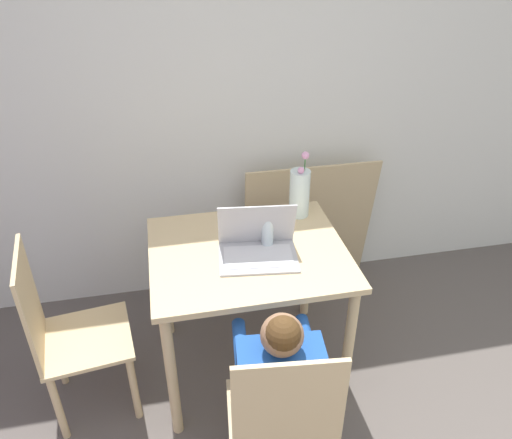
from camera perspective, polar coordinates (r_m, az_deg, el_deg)
The scene contains 9 objects.
wall_back at distance 2.85m, azimuth -1.61°, elevation 13.93°, with size 6.40×0.05×2.50m.
dining_table at distance 2.42m, azimuth -0.89°, elevation -5.67°, with size 0.92×0.78×0.76m.
chair_occupied at distance 2.03m, azimuth 2.98°, elevation -22.50°, with size 0.44×0.44×0.93m.
chair_spare at distance 2.50m, azimuth -20.71°, elevation -12.20°, with size 0.45×0.45×0.93m.
person_seated at distance 2.02m, azimuth 2.54°, elevation -17.55°, with size 0.37×0.45×0.95m.
laptop at distance 2.30m, azimuth 0.18°, elevation -2.78°, with size 0.39×0.30×0.25m.
flower_vase at distance 2.58m, azimuth 5.00°, elevation 3.16°, with size 0.11×0.11×0.35m.
water_bottle at distance 2.34m, azimuth 1.32°, elevation -1.04°, with size 0.06×0.06×0.20m.
cardboard_panel at distance 3.18m, azimuth 6.02°, elevation -0.57°, with size 0.83×0.14×0.86m.
Camera 1 is at (-0.47, -0.46, 2.11)m, focal length 35.00 mm.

